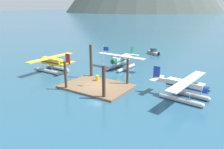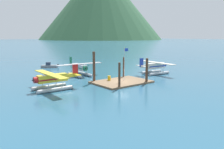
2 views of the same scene
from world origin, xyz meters
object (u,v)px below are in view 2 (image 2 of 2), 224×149
seaplane_silver_bow_left (79,69)px  seaplane_cream_stbd_fwd (156,67)px  boat_grey_open_north (49,66)px  fuel_drum (109,78)px  flagpole (125,60)px  seaplane_yellow_port_fwd (52,80)px

seaplane_silver_bow_left → seaplane_cream_stbd_fwd: same height
seaplane_cream_stbd_fwd → boat_grey_open_north: (-14.96, 25.05, -1.09)m
seaplane_cream_stbd_fwd → boat_grey_open_north: 29.20m
seaplane_cream_stbd_fwd → fuel_drum: bearing=-177.1°
flagpole → seaplane_cream_stbd_fwd: size_ratio=0.59×
seaplane_silver_bow_left → flagpole: bearing=-71.8°
fuel_drum → boat_grey_open_north: bearing=92.5°
seaplane_silver_bow_left → seaplane_yellow_port_fwd: size_ratio=1.00×
flagpole → boat_grey_open_north: (-3.64, 27.32, -3.65)m
flagpole → fuel_drum: 4.52m
seaplane_yellow_port_fwd → boat_grey_open_north: seaplane_yellow_port_fwd is taller
flagpole → seaplane_yellow_port_fwd: size_ratio=0.59×
boat_grey_open_north → seaplane_cream_stbd_fwd: bearing=-59.2°
seaplane_silver_bow_left → seaplane_cream_stbd_fwd: (14.89, -8.60, 0.00)m
seaplane_silver_bow_left → seaplane_yellow_port_fwd: 13.29m
fuel_drum → boat_grey_open_north: size_ratio=0.20×
fuel_drum → seaplane_yellow_port_fwd: bearing=177.2°
seaplane_silver_bow_left → boat_grey_open_north: 16.49m
flagpole → seaplane_silver_bow_left: (-3.57, 10.87, -2.56)m
flagpole → seaplane_cream_stbd_fwd: 11.83m
fuel_drum → seaplane_cream_stbd_fwd: (13.85, 0.70, 0.84)m
seaplane_yellow_port_fwd → seaplane_cream_stbd_fwd: 24.90m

